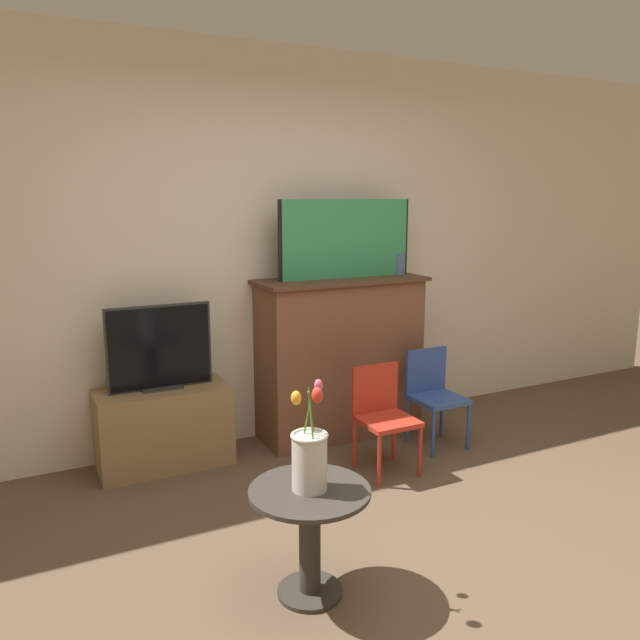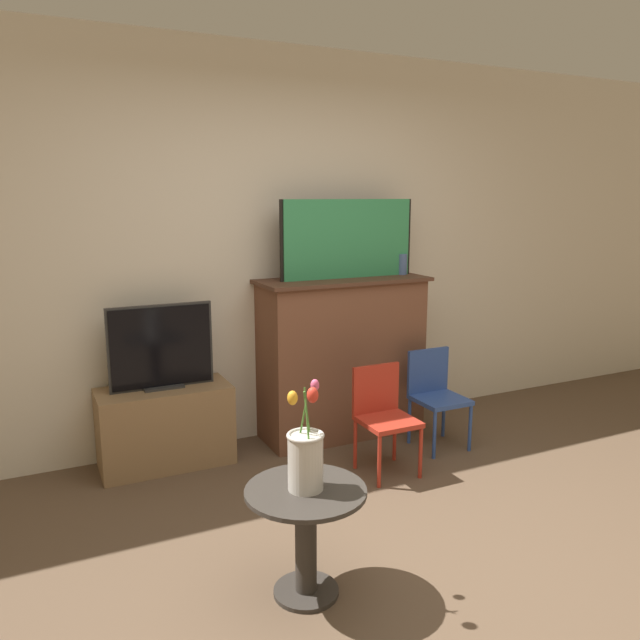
# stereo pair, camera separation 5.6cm
# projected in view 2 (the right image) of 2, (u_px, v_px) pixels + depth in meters

# --- Properties ---
(ground_plane) EXTENTS (14.00, 14.00, 0.00)m
(ground_plane) POSITION_uv_depth(u_px,v_px,m) (445.00, 596.00, 2.71)
(ground_plane) COLOR brown
(wall_back) EXTENTS (8.00, 0.06, 2.70)m
(wall_back) POSITION_uv_depth(u_px,v_px,m) (265.00, 248.00, 4.33)
(wall_back) COLOR beige
(wall_back) RESTS_ON ground
(fireplace_mantel) EXTENTS (1.21, 0.47, 1.14)m
(fireplace_mantel) POSITION_uv_depth(u_px,v_px,m) (342.00, 355.00, 4.46)
(fireplace_mantel) COLOR brown
(fireplace_mantel) RESTS_ON ground
(painting) EXTENTS (1.02, 0.03, 0.54)m
(painting) POSITION_uv_depth(u_px,v_px,m) (348.00, 239.00, 4.33)
(painting) COLOR black
(painting) RESTS_ON fireplace_mantel
(mantel_candle) EXTENTS (0.07, 0.07, 0.15)m
(mantel_candle) POSITION_uv_depth(u_px,v_px,m) (402.00, 264.00, 4.55)
(mantel_candle) COLOR #4C6699
(mantel_candle) RESTS_ON fireplace_mantel
(tv_stand) EXTENTS (0.83, 0.38, 0.52)m
(tv_stand) POSITION_uv_depth(u_px,v_px,m) (165.00, 426.00, 3.99)
(tv_stand) COLOR olive
(tv_stand) RESTS_ON ground
(tv_monitor) EXTENTS (0.65, 0.12, 0.54)m
(tv_monitor) POSITION_uv_depth(u_px,v_px,m) (161.00, 348.00, 3.90)
(tv_monitor) COLOR #2D2D2D
(tv_monitor) RESTS_ON tv_stand
(chair_red) EXTENTS (0.33, 0.33, 0.66)m
(chair_red) POSITION_uv_depth(u_px,v_px,m) (383.00, 412.00, 3.89)
(chair_red) COLOR #B22D1E
(chair_red) RESTS_ON ground
(chair_blue) EXTENTS (0.33, 0.33, 0.66)m
(chair_blue) POSITION_uv_depth(u_px,v_px,m) (435.00, 391.00, 4.30)
(chair_blue) COLOR #2D4C99
(chair_blue) RESTS_ON ground
(side_table) EXTENTS (0.52, 0.52, 0.49)m
(side_table) POSITION_uv_depth(u_px,v_px,m) (306.00, 526.00, 2.67)
(side_table) COLOR #332D28
(side_table) RESTS_ON ground
(vase_tulips) EXTENTS (0.18, 0.23, 0.48)m
(vase_tulips) POSITION_uv_depth(u_px,v_px,m) (306.00, 456.00, 2.61)
(vase_tulips) COLOR beige
(vase_tulips) RESTS_ON side_table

